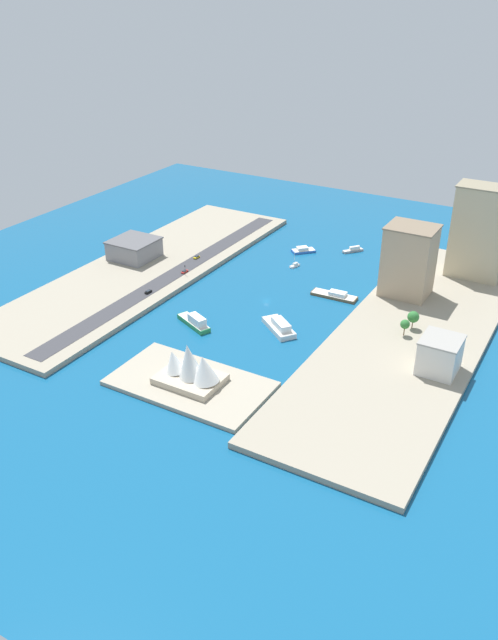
% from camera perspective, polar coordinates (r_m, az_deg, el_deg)
% --- Properties ---
extents(ground_plane, '(440.00, 440.00, 0.00)m').
position_cam_1_polar(ground_plane, '(363.26, 1.54, 1.71)').
color(ground_plane, '#145684').
extents(quay_west, '(70.00, 240.00, 2.77)m').
position_cam_1_polar(quay_west, '(335.58, 14.19, -1.32)').
color(quay_west, '#9E937F').
rests_on(quay_west, ground_plane).
extents(quay_east, '(70.00, 240.00, 2.77)m').
position_cam_1_polar(quay_east, '(405.54, -8.93, 4.51)').
color(quay_east, '#9E937F').
rests_on(quay_east, ground_plane).
extents(peninsula_point, '(70.50, 39.84, 2.00)m').
position_cam_1_polar(peninsula_point, '(290.11, -5.20, -5.61)').
color(peninsula_point, '#A89E89').
rests_on(peninsula_point, ground_plane).
extents(road_strip, '(11.72, 228.00, 0.15)m').
position_cam_1_polar(road_strip, '(392.98, -6.54, 4.12)').
color(road_strip, '#38383D').
rests_on(road_strip, quay_east).
extents(ferry_white_commuter, '(24.32, 21.62, 6.41)m').
position_cam_1_polar(ferry_white_commuter, '(331.89, 2.69, -0.57)').
color(ferry_white_commuter, silver).
rests_on(ferry_white_commuter, ground_plane).
extents(ferry_green_doubledeck, '(24.89, 15.22, 6.77)m').
position_cam_1_polar(ferry_green_doubledeck, '(336.79, -4.82, -0.15)').
color(ferry_green_doubledeck, '#2D8C4C').
rests_on(ferry_green_doubledeck, ground_plane).
extents(sailboat_small_white, '(4.50, 8.35, 12.02)m').
position_cam_1_polar(sailboat_small_white, '(407.19, 4.05, 4.84)').
color(sailboat_small_white, white).
rests_on(sailboat_small_white, ground_plane).
extents(catamaran_blue, '(15.62, 15.78, 3.65)m').
position_cam_1_polar(catamaran_blue, '(430.29, 4.81, 6.17)').
color(catamaran_blue, blue).
rests_on(catamaran_blue, ground_plane).
extents(yacht_sleek_gray, '(11.40, 13.43, 3.63)m').
position_cam_1_polar(yacht_sleek_gray, '(434.75, 9.18, 6.13)').
color(yacht_sleek_gray, '#999EA3').
rests_on(yacht_sleek_gray, ground_plane).
extents(barge_flat_brown, '(27.54, 8.42, 3.77)m').
position_cam_1_polar(barge_flat_brown, '(369.84, 7.59, 2.19)').
color(barge_flat_brown, brown).
rests_on(barge_flat_brown, ground_plane).
extents(apartment_midrise_tan, '(26.75, 22.82, 39.98)m').
position_cam_1_polar(apartment_midrise_tan, '(367.69, 13.92, 5.10)').
color(apartment_midrise_tan, tan).
rests_on(apartment_midrise_tan, quay_west).
extents(warehouse_low_gray, '(26.83, 27.05, 12.07)m').
position_cam_1_polar(warehouse_low_gray, '(417.53, -10.09, 6.23)').
color(warehouse_low_gray, gray).
rests_on(warehouse_low_gray, quay_east).
extents(hotel_broad_white, '(17.53, 19.04, 16.64)m').
position_cam_1_polar(hotel_broad_white, '(302.66, 16.49, -2.97)').
color(hotel_broad_white, silver).
rests_on(hotel_broad_white, quay_west).
extents(office_block_beige, '(32.09, 18.80, 54.82)m').
position_cam_1_polar(office_block_beige, '(400.44, 19.71, 7.31)').
color(office_block_beige, '#C6B793').
rests_on(office_block_beige, quay_west).
extents(suv_black, '(2.07, 4.68, 1.58)m').
position_cam_1_polar(suv_black, '(369.57, -8.88, 2.49)').
color(suv_black, black).
rests_on(suv_black, road_strip).
extents(taxi_yellow_cab, '(2.16, 4.78, 1.56)m').
position_cam_1_polar(taxi_yellow_cab, '(412.97, -4.65, 5.56)').
color(taxi_yellow_cab, black).
rests_on(taxi_yellow_cab, road_strip).
extents(pickup_red, '(1.95, 5.17, 1.49)m').
position_cam_1_polar(pickup_red, '(392.92, -5.70, 4.29)').
color(pickup_red, black).
rests_on(pickup_red, road_strip).
extents(traffic_light_waterfront, '(0.36, 0.36, 6.50)m').
position_cam_1_polar(traffic_light_waterfront, '(388.20, -5.67, 4.54)').
color(traffic_light_waterfront, black).
rests_on(traffic_light_waterfront, quay_east).
extents(opera_landmark, '(28.86, 20.91, 19.34)m').
position_cam_1_polar(opera_landmark, '(285.09, -5.12, -4.26)').
color(opera_landmark, '#BCAD93').
rests_on(opera_landmark, peninsula_point).
extents(park_tree_cluster, '(19.57, 24.34, 9.58)m').
position_cam_1_polar(park_tree_cluster, '(329.32, 14.46, -0.43)').
color(park_tree_cluster, brown).
rests_on(park_tree_cluster, quay_west).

